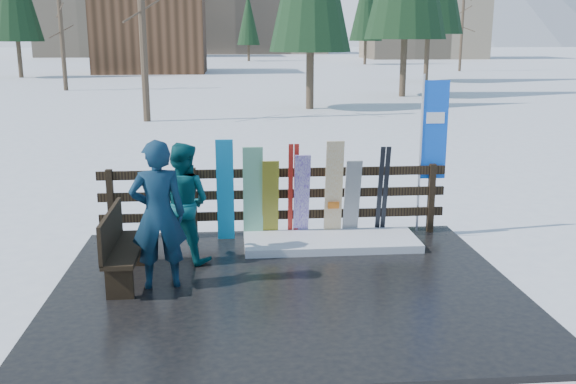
{
  "coord_description": "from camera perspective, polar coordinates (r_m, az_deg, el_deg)",
  "views": [
    {
      "loc": [
        -0.67,
        -7.83,
        3.24
      ],
      "look_at": [
        0.11,
        1.0,
        1.1
      ],
      "focal_mm": 40.0,
      "sensor_mm": 36.0,
      "label": 1
    }
  ],
  "objects": [
    {
      "name": "trees",
      "position": [
        55.18,
        -0.19,
        16.48
      ],
      "size": [
        42.25,
        68.74,
        13.98
      ],
      "color": "#382B1E",
      "rests_on": "ground"
    },
    {
      "name": "snowboard_1",
      "position": [
        10.1,
        -3.13,
        -0.16
      ],
      "size": [
        0.31,
        0.28,
        1.53
      ],
      "primitive_type": "cube",
      "rotation": [
        0.16,
        0.0,
        0.0
      ],
      "color": "silver",
      "rests_on": "deck"
    },
    {
      "name": "person_front",
      "position": [
        8.32,
        -11.47,
        -1.99
      ],
      "size": [
        0.76,
        0.56,
        1.93
      ],
      "primitive_type": "imported",
      "rotation": [
        0.0,
        0.0,
        3.28
      ],
      "color": "#0D3346",
      "rests_on": "deck"
    },
    {
      "name": "ski_pair_a",
      "position": [
        10.21,
        0.47,
        0.06
      ],
      "size": [
        0.16,
        0.17,
        1.55
      ],
      "color": "#AD1D15",
      "rests_on": "deck"
    },
    {
      "name": "snowboard_2",
      "position": [
        10.14,
        -1.57,
        -0.72
      ],
      "size": [
        0.26,
        0.33,
        1.31
      ],
      "primitive_type": "cube",
      "rotation": [
        0.23,
        0.0,
        0.0
      ],
      "color": "yellow",
      "rests_on": "deck"
    },
    {
      "name": "snowboard_3",
      "position": [
        10.17,
        1.23,
        -0.42
      ],
      "size": [
        0.24,
        0.36,
        1.4
      ],
      "primitive_type": "cube",
      "rotation": [
        0.24,
        0.0,
        0.0
      ],
      "color": "white",
      "rests_on": "deck"
    },
    {
      "name": "ground",
      "position": [
        8.5,
        -0.16,
        -8.83
      ],
      "size": [
        700.0,
        700.0,
        0.0
      ],
      "primitive_type": "plane",
      "color": "white",
      "rests_on": "ground"
    },
    {
      "name": "snowboard_5",
      "position": [
        10.22,
        4.09,
        0.19
      ],
      "size": [
        0.28,
        0.24,
        1.6
      ],
      "primitive_type": "cube",
      "rotation": [
        0.13,
        0.0,
        0.0
      ],
      "color": "white",
      "rests_on": "deck"
    },
    {
      "name": "snowboard_0",
      "position": [
        10.08,
        -5.6,
        0.13
      ],
      "size": [
        0.27,
        0.26,
        1.65
      ],
      "primitive_type": "cube",
      "rotation": [
        0.14,
        0.0,
        0.0
      ],
      "color": "#138FCA",
      "rests_on": "deck"
    },
    {
      "name": "deck",
      "position": [
        8.48,
        -0.16,
        -8.58
      ],
      "size": [
        6.0,
        5.0,
        0.08
      ],
      "primitive_type": "cube",
      "color": "black",
      "rests_on": "ground"
    },
    {
      "name": "person_back",
      "position": [
        9.26,
        -9.37,
        -0.95
      ],
      "size": [
        1.04,
        0.95,
        1.74
      ],
      "primitive_type": "imported",
      "rotation": [
        0.0,
        0.0,
        2.72
      ],
      "color": "#0C4F56",
      "rests_on": "deck"
    },
    {
      "name": "bench",
      "position": [
        8.73,
        -14.71,
        -4.53
      ],
      "size": [
        0.41,
        1.5,
        0.97
      ],
      "color": "black",
      "rests_on": "deck"
    },
    {
      "name": "rental_flag",
      "position": [
        10.7,
        12.62,
        4.89
      ],
      "size": [
        0.45,
        0.04,
        2.6
      ],
      "color": "silver",
      "rests_on": "deck"
    },
    {
      "name": "ski_pair_b",
      "position": [
        10.45,
        8.41,
        0.08
      ],
      "size": [
        0.17,
        0.29,
        1.5
      ],
      "color": "black",
      "rests_on": "deck"
    },
    {
      "name": "snowboard_4",
      "position": [
        10.3,
        5.7,
        -0.61
      ],
      "size": [
        0.25,
        0.33,
        1.3
      ],
      "primitive_type": "cube",
      "rotation": [
        0.23,
        0.0,
        0.0
      ],
      "color": "black",
      "rests_on": "deck"
    },
    {
      "name": "fence",
      "position": [
        10.36,
        -1.21,
        -0.4
      ],
      "size": [
        5.6,
        0.1,
        1.15
      ],
      "color": "black",
      "rests_on": "deck"
    },
    {
      "name": "snow_patch",
      "position": [
        10.04,
        3.84,
        -4.44
      ],
      "size": [
        2.69,
        1.0,
        0.12
      ],
      "primitive_type": "cube",
      "color": "white",
      "rests_on": "deck"
    },
    {
      "name": "resort_buildings",
      "position": [
        123.42,
        -4.47,
        16.57
      ],
      "size": [
        73.0,
        87.6,
        22.6
      ],
      "color": "tan",
      "rests_on": "ground"
    }
  ]
}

